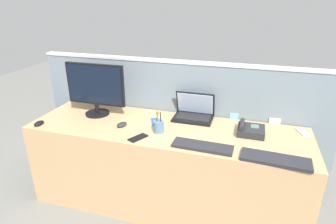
{
  "coord_description": "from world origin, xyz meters",
  "views": [
    {
      "loc": [
        0.63,
        -2.01,
        1.75
      ],
      "look_at": [
        0.0,
        0.05,
        0.86
      ],
      "focal_mm": 30.42,
      "sensor_mm": 36.0,
      "label": 1
    }
  ],
  "objects_px": {
    "cell_phone_black_slab": "(138,138)",
    "cell_phone_silver_slab": "(302,132)",
    "laptop": "(194,112)",
    "keyboard_spare": "(275,159)",
    "pen_cup": "(159,126)",
    "desk_phone": "(250,130)",
    "desktop_monitor": "(95,87)",
    "computer_mouse_left_hand": "(122,125)",
    "cell_phone_blue_case": "(155,122)",
    "computer_mouse_right_hand": "(39,123)",
    "keyboard_main": "(202,146)"
  },
  "relations": [
    {
      "from": "laptop",
      "to": "cell_phone_black_slab",
      "type": "xyz_separation_m",
      "value": [
        -0.32,
        -0.5,
        -0.05
      ]
    },
    {
      "from": "computer_mouse_right_hand",
      "to": "cell_phone_blue_case",
      "type": "relative_size",
      "value": 0.7
    },
    {
      "from": "desktop_monitor",
      "to": "cell_phone_black_slab",
      "type": "xyz_separation_m",
      "value": [
        0.54,
        -0.34,
        -0.25
      ]
    },
    {
      "from": "pen_cup",
      "to": "computer_mouse_left_hand",
      "type": "bearing_deg",
      "value": 177.95
    },
    {
      "from": "desk_phone",
      "to": "computer_mouse_right_hand",
      "type": "bearing_deg",
      "value": -168.43
    },
    {
      "from": "desktop_monitor",
      "to": "computer_mouse_left_hand",
      "type": "distance_m",
      "value": 0.44
    },
    {
      "from": "desk_phone",
      "to": "keyboard_spare",
      "type": "relative_size",
      "value": 0.46
    },
    {
      "from": "pen_cup",
      "to": "cell_phone_black_slab",
      "type": "xyz_separation_m",
      "value": [
        -0.12,
        -0.15,
        -0.05
      ]
    },
    {
      "from": "desktop_monitor",
      "to": "laptop",
      "type": "distance_m",
      "value": 0.9
    },
    {
      "from": "cell_phone_black_slab",
      "to": "desktop_monitor",
      "type": "bearing_deg",
      "value": 174.79
    },
    {
      "from": "computer_mouse_left_hand",
      "to": "cell_phone_silver_slab",
      "type": "xyz_separation_m",
      "value": [
        1.42,
        0.31,
        -0.01
      ]
    },
    {
      "from": "cell_phone_silver_slab",
      "to": "desktop_monitor",
      "type": "bearing_deg",
      "value": 162.9
    },
    {
      "from": "computer_mouse_left_hand",
      "to": "cell_phone_black_slab",
      "type": "bearing_deg",
      "value": -18.4
    },
    {
      "from": "desk_phone",
      "to": "laptop",
      "type": "bearing_deg",
      "value": 159.95
    },
    {
      "from": "desktop_monitor",
      "to": "computer_mouse_right_hand",
      "type": "bearing_deg",
      "value": -133.93
    },
    {
      "from": "computer_mouse_right_hand",
      "to": "cell_phone_black_slab",
      "type": "relative_size",
      "value": 0.65
    },
    {
      "from": "laptop",
      "to": "cell_phone_silver_slab",
      "type": "bearing_deg",
      "value": -2.09
    },
    {
      "from": "cell_phone_black_slab",
      "to": "cell_phone_silver_slab",
      "type": "distance_m",
      "value": 1.29
    },
    {
      "from": "desktop_monitor",
      "to": "desk_phone",
      "type": "distance_m",
      "value": 1.36
    },
    {
      "from": "keyboard_spare",
      "to": "pen_cup",
      "type": "bearing_deg",
      "value": 171.58
    },
    {
      "from": "pen_cup",
      "to": "keyboard_spare",
      "type": "bearing_deg",
      "value": -11.7
    },
    {
      "from": "keyboard_spare",
      "to": "cell_phone_blue_case",
      "type": "relative_size",
      "value": 3.12
    },
    {
      "from": "pen_cup",
      "to": "cell_phone_blue_case",
      "type": "relative_size",
      "value": 1.3
    },
    {
      "from": "pen_cup",
      "to": "cell_phone_black_slab",
      "type": "bearing_deg",
      "value": -128.16
    },
    {
      "from": "desktop_monitor",
      "to": "pen_cup",
      "type": "xyz_separation_m",
      "value": [
        0.65,
        -0.19,
        -0.2
      ]
    },
    {
      "from": "keyboard_main",
      "to": "pen_cup",
      "type": "height_order",
      "value": "pen_cup"
    },
    {
      "from": "computer_mouse_left_hand",
      "to": "pen_cup",
      "type": "relative_size",
      "value": 0.54
    },
    {
      "from": "laptop",
      "to": "cell_phone_blue_case",
      "type": "xyz_separation_m",
      "value": [
        -0.29,
        -0.18,
        -0.05
      ]
    },
    {
      "from": "computer_mouse_left_hand",
      "to": "laptop",
      "type": "bearing_deg",
      "value": 51.73
    },
    {
      "from": "laptop",
      "to": "computer_mouse_right_hand",
      "type": "height_order",
      "value": "laptop"
    },
    {
      "from": "cell_phone_silver_slab",
      "to": "computer_mouse_right_hand",
      "type": "bearing_deg",
      "value": 171.82
    },
    {
      "from": "computer_mouse_left_hand",
      "to": "keyboard_main",
      "type": "bearing_deg",
      "value": 6.13
    },
    {
      "from": "laptop",
      "to": "cell_phone_blue_case",
      "type": "relative_size",
      "value": 2.38
    },
    {
      "from": "laptop",
      "to": "keyboard_spare",
      "type": "height_order",
      "value": "laptop"
    },
    {
      "from": "cell_phone_black_slab",
      "to": "cell_phone_silver_slab",
      "type": "height_order",
      "value": "same"
    },
    {
      "from": "computer_mouse_right_hand",
      "to": "pen_cup",
      "type": "relative_size",
      "value": 0.54
    },
    {
      "from": "computer_mouse_left_hand",
      "to": "cell_phone_blue_case",
      "type": "bearing_deg",
      "value": 53.11
    },
    {
      "from": "keyboard_spare",
      "to": "cell_phone_black_slab",
      "type": "height_order",
      "value": "keyboard_spare"
    },
    {
      "from": "desk_phone",
      "to": "pen_cup",
      "type": "xyz_separation_m",
      "value": [
        -0.69,
        -0.18,
        0.02
      ]
    },
    {
      "from": "computer_mouse_left_hand",
      "to": "cell_phone_silver_slab",
      "type": "height_order",
      "value": "computer_mouse_left_hand"
    },
    {
      "from": "keyboard_spare",
      "to": "cell_phone_silver_slab",
      "type": "xyz_separation_m",
      "value": [
        0.22,
        0.5,
        -0.01
      ]
    },
    {
      "from": "cell_phone_black_slab",
      "to": "cell_phone_silver_slab",
      "type": "bearing_deg",
      "value": 48.44
    },
    {
      "from": "desk_phone",
      "to": "keyboard_main",
      "type": "distance_m",
      "value": 0.45
    },
    {
      "from": "desktop_monitor",
      "to": "pen_cup",
      "type": "bearing_deg",
      "value": -16.44
    },
    {
      "from": "keyboard_main",
      "to": "cell_phone_black_slab",
      "type": "distance_m",
      "value": 0.49
    },
    {
      "from": "laptop",
      "to": "keyboard_main",
      "type": "relative_size",
      "value": 0.79
    },
    {
      "from": "laptop",
      "to": "pen_cup",
      "type": "bearing_deg",
      "value": -120.1
    },
    {
      "from": "laptop",
      "to": "cell_phone_black_slab",
      "type": "height_order",
      "value": "laptop"
    },
    {
      "from": "cell_phone_black_slab",
      "to": "cell_phone_silver_slab",
      "type": "xyz_separation_m",
      "value": [
        1.21,
        0.47,
        0.0
      ]
    },
    {
      "from": "computer_mouse_left_hand",
      "to": "cell_phone_blue_case",
      "type": "relative_size",
      "value": 0.7
    }
  ]
}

